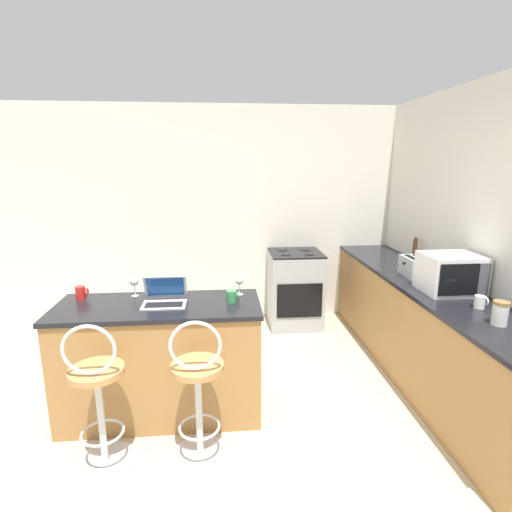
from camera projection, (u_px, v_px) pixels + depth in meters
The scene contains 17 objects.
ground_plane at pixel (207, 479), 2.51m from camera, with size 20.00×20.00×0.00m, color #BCAD8E.
wall_back at pixel (211, 216), 4.86m from camera, with size 12.00×0.06×2.60m.
breakfast_bar at pixel (161, 360), 3.08m from camera, with size 1.52×0.62×0.91m.
counter_right at pixel (422, 329), 3.64m from camera, with size 0.61×3.23×0.91m.
bar_stool_near at pixel (98, 400), 2.51m from camera, with size 0.40×0.40×1.02m.
bar_stool_far at pixel (198, 395), 2.56m from camera, with size 0.40×0.40×1.02m.
laptop at pixel (165, 297), 2.99m from camera, with size 0.32×0.25×0.20m.
microwave at pixel (451, 273), 3.23m from camera, with size 0.45×0.37×0.31m.
toaster at pixel (414, 267), 3.69m from camera, with size 0.21×0.29×0.18m.
stove_range at pixel (295, 289), 4.80m from camera, with size 0.61×0.60×0.91m.
pepper_mill at pixel (415, 250), 4.20m from camera, with size 0.05×0.05×0.28m.
wine_glass_short at pixel (134, 282), 3.14m from camera, with size 0.08×0.08×0.16m.
mug_red at pixel (81, 293), 3.07m from camera, with size 0.09×0.07×0.10m.
storage_jar at pixel (500, 313), 2.59m from camera, with size 0.10×0.10×0.16m.
mug_white at pixel (480, 302), 2.89m from camera, with size 0.09×0.07×0.09m.
wine_glass_tall at pixel (239, 281), 3.17m from camera, with size 0.07×0.07×0.15m.
mug_green at pixel (232, 296), 3.02m from camera, with size 0.10×0.08×0.09m.
Camera 1 is at (0.12, -2.14, 1.94)m, focal length 28.00 mm.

